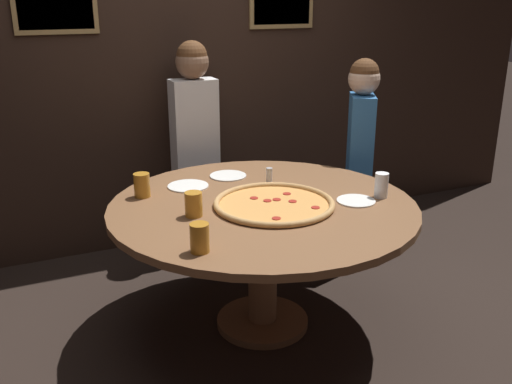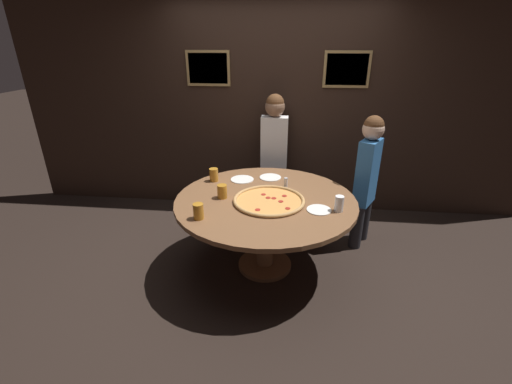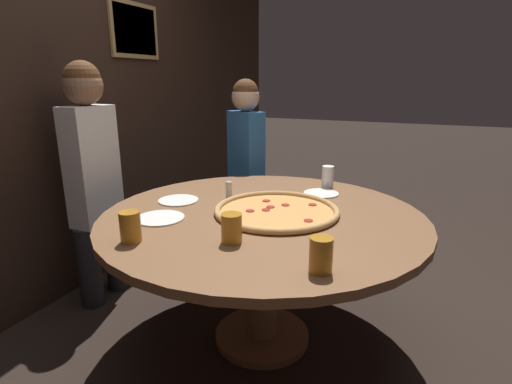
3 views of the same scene
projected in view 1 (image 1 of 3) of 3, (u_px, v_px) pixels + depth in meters
ground_plane at (262, 324)px, 3.28m from camera, size 24.00×24.00×0.00m
back_wall at (178, 66)px, 4.07m from camera, size 6.40×0.08×2.60m
dining_table at (263, 225)px, 3.07m from camera, size 1.64×1.64×0.74m
giant_pizza at (274, 204)px, 2.99m from camera, size 0.64×0.64×0.03m
drink_cup_front_edge at (142, 185)px, 3.11m from camera, size 0.09×0.09×0.13m
drink_cup_far_left at (194, 204)px, 2.84m from camera, size 0.09×0.09×0.13m
drink_cup_centre_back at (381, 185)px, 3.10m from camera, size 0.07×0.07×0.14m
drink_cup_near_right at (200, 238)px, 2.44m from camera, size 0.08×0.08×0.13m
white_plate_far_back at (228, 176)px, 3.48m from camera, size 0.22×0.22×0.01m
white_plate_near_front at (188, 186)px, 3.29m from camera, size 0.24×0.24×0.01m
white_plate_right_side at (356, 201)px, 3.06m from camera, size 0.21×0.21×0.01m
condiment_shaker at (269, 176)px, 3.33m from camera, size 0.04×0.04×0.10m
diner_centre_back at (195, 136)px, 3.97m from camera, size 0.37×0.23×1.51m
diner_far_right at (360, 149)px, 3.88m from camera, size 0.28×0.37×1.40m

